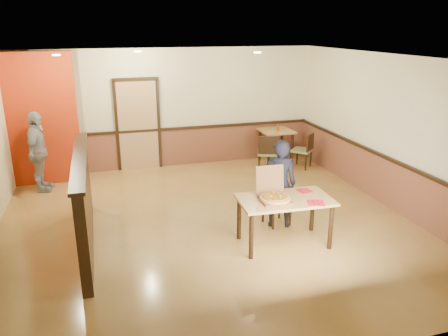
# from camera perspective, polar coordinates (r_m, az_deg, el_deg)

# --- Properties ---
(floor) EXTENTS (7.00, 7.00, 0.00)m
(floor) POSITION_cam_1_polar(r_m,az_deg,el_deg) (7.66, -2.06, -7.23)
(floor) COLOR tan
(floor) RESTS_ON ground
(ceiling) EXTENTS (7.00, 7.00, 0.00)m
(ceiling) POSITION_cam_1_polar(r_m,az_deg,el_deg) (6.94, -2.33, 14.14)
(ceiling) COLOR black
(ceiling) RESTS_ON wall_back
(wall_back) EXTENTS (7.00, 0.00, 7.00)m
(wall_back) POSITION_cam_1_polar(r_m,az_deg,el_deg) (10.52, -6.92, 7.71)
(wall_back) COLOR beige
(wall_back) RESTS_ON floor
(wall_right) EXTENTS (0.00, 7.00, 7.00)m
(wall_right) POSITION_cam_1_polar(r_m,az_deg,el_deg) (8.69, 20.86, 4.43)
(wall_right) COLOR beige
(wall_right) RESTS_ON floor
(wainscot_back) EXTENTS (7.00, 0.04, 0.90)m
(wainscot_back) POSITION_cam_1_polar(r_m,az_deg,el_deg) (10.71, -6.71, 2.68)
(wainscot_back) COLOR brown
(wainscot_back) RESTS_ON floor
(chair_rail_back) EXTENTS (7.00, 0.06, 0.06)m
(chair_rail_back) POSITION_cam_1_polar(r_m,az_deg,el_deg) (10.57, -6.78, 5.11)
(chair_rail_back) COLOR black
(chair_rail_back) RESTS_ON wall_back
(wainscot_right) EXTENTS (0.04, 7.00, 0.90)m
(wainscot_right) POSITION_cam_1_polar(r_m,az_deg,el_deg) (8.93, 20.03, -1.50)
(wainscot_right) COLOR brown
(wainscot_right) RESTS_ON floor
(chair_rail_right) EXTENTS (0.06, 7.00, 0.06)m
(chair_rail_right) POSITION_cam_1_polar(r_m,az_deg,el_deg) (8.78, 20.25, 1.38)
(chair_rail_right) COLOR black
(chair_rail_right) RESTS_ON wall_right
(back_door) EXTENTS (0.90, 0.06, 2.10)m
(back_door) POSITION_cam_1_polar(r_m,az_deg,el_deg) (10.46, -11.16, 5.48)
(back_door) COLOR tan
(back_door) RESTS_ON wall_back
(booth_partition) EXTENTS (0.20, 3.10, 1.44)m
(booth_partition) POSITION_cam_1_polar(r_m,az_deg,el_deg) (7.00, -17.80, -4.10)
(booth_partition) COLOR black
(booth_partition) RESTS_ON floor
(red_accent_panel) EXTENTS (1.60, 0.20, 2.78)m
(red_accent_panel) POSITION_cam_1_polar(r_m,az_deg,el_deg) (9.97, -23.15, 5.80)
(red_accent_panel) COLOR #B12A0C
(red_accent_panel) RESTS_ON floor
(spot_a) EXTENTS (0.14, 0.14, 0.02)m
(spot_a) POSITION_cam_1_polar(r_m,az_deg,el_deg) (8.55, -21.06, 13.61)
(spot_a) COLOR beige
(spot_a) RESTS_ON ceiling
(spot_b) EXTENTS (0.14, 0.14, 0.02)m
(spot_b) POSITION_cam_1_polar(r_m,az_deg,el_deg) (9.27, -11.21, 14.71)
(spot_b) COLOR beige
(spot_b) RESTS_ON ceiling
(spot_c) EXTENTS (0.14, 0.14, 0.02)m
(spot_c) POSITION_cam_1_polar(r_m,az_deg,el_deg) (8.79, 4.38, 14.82)
(spot_c) COLOR beige
(spot_c) RESTS_ON ceiling
(main_table) EXTENTS (1.46, 0.87, 0.76)m
(main_table) POSITION_cam_1_polar(r_m,az_deg,el_deg) (6.79, 7.93, -4.81)
(main_table) COLOR tan
(main_table) RESTS_ON floor
(diner_chair) EXTENTS (0.47, 0.47, 0.83)m
(diner_chair) POSITION_cam_1_polar(r_m,az_deg,el_deg) (7.58, 6.70, -3.92)
(diner_chair) COLOR olive
(diner_chair) RESTS_ON floor
(side_chair_left) EXTENTS (0.56, 0.56, 0.88)m
(side_chair_left) POSITION_cam_1_polar(r_m,az_deg,el_deg) (10.21, 5.64, 2.12)
(side_chair_left) COLOR olive
(side_chair_left) RESTS_ON floor
(side_chair_right) EXTENTS (0.60, 0.60, 0.86)m
(side_chair_right) POSITION_cam_1_polar(r_m,az_deg,el_deg) (10.62, 10.47, 2.47)
(side_chair_right) COLOR olive
(side_chair_right) RESTS_ON floor
(side_table) EXTENTS (0.78, 0.78, 0.83)m
(side_table) POSITION_cam_1_polar(r_m,az_deg,el_deg) (10.89, 6.80, 4.01)
(side_table) COLOR tan
(side_table) RESTS_ON floor
(diner) EXTENTS (0.65, 0.54, 1.53)m
(diner) POSITION_cam_1_polar(r_m,az_deg,el_deg) (7.35, 7.26, -2.06)
(diner) COLOR black
(diner) RESTS_ON floor
(passerby) EXTENTS (0.55, 1.03, 1.66)m
(passerby) POSITION_cam_1_polar(r_m,az_deg,el_deg) (9.64, -23.10, 1.92)
(passerby) COLOR #929199
(passerby) RESTS_ON floor
(pizza_box) EXTENTS (0.47, 0.55, 0.47)m
(pizza_box) POSITION_cam_1_polar(r_m,az_deg,el_deg) (6.66, 6.56, -3.64)
(pizza_box) COLOR brown
(pizza_box) RESTS_ON main_table
(pizza) EXTENTS (0.62, 0.62, 0.03)m
(pizza) POSITION_cam_1_polar(r_m,az_deg,el_deg) (6.63, 6.70, -3.88)
(pizza) COLOR tan
(pizza) RESTS_ON pizza_box
(napkin_near) EXTENTS (0.31, 0.31, 0.01)m
(napkin_near) POSITION_cam_1_polar(r_m,az_deg,el_deg) (6.66, 11.91, -4.47)
(napkin_near) COLOR red
(napkin_near) RESTS_ON main_table
(napkin_far) EXTENTS (0.24, 0.24, 0.01)m
(napkin_far) POSITION_cam_1_polar(r_m,az_deg,el_deg) (7.09, 10.48, -2.95)
(napkin_far) COLOR red
(napkin_far) RESTS_ON main_table
(condiment) EXTENTS (0.06, 0.06, 0.15)m
(condiment) POSITION_cam_1_polar(r_m,az_deg,el_deg) (10.70, 7.03, 5.16)
(condiment) COLOR brown
(condiment) RESTS_ON side_table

